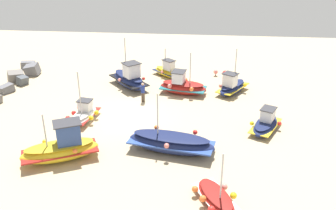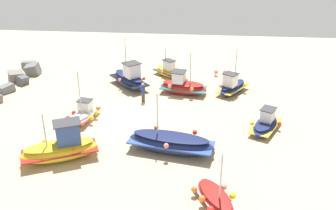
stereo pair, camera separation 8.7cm
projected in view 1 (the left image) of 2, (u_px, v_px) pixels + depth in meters
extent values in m
plane|color=tan|center=(128.00, 115.00, 26.80)|extent=(49.00, 49.00, 0.00)
ellipsoid|color=maroon|center=(216.00, 198.00, 17.93)|extent=(3.21, 2.47, 0.64)
cube|color=white|center=(216.00, 197.00, 17.92)|extent=(3.12, 2.43, 0.11)
ellipsoid|color=maroon|center=(216.00, 194.00, 17.83)|extent=(2.82, 2.16, 0.15)
cylinder|color=#B7B7BC|center=(222.00, 176.00, 16.96)|extent=(0.08, 0.08, 2.48)
sphere|color=red|center=(211.00, 209.00, 16.89)|extent=(0.34, 0.34, 0.34)
sphere|color=yellow|center=(233.00, 196.00, 17.73)|extent=(0.34, 0.34, 0.34)
sphere|color=orange|center=(203.00, 199.00, 17.60)|extent=(0.34, 0.34, 0.34)
sphere|color=#EA7F75|center=(224.00, 187.00, 18.46)|extent=(0.34, 0.34, 0.34)
sphere|color=orange|center=(195.00, 189.00, 18.32)|extent=(0.34, 0.34, 0.34)
ellipsoid|color=navy|center=(129.00, 81.00, 31.68)|extent=(4.32, 4.07, 1.12)
cube|color=black|center=(129.00, 80.00, 31.66)|extent=(4.22, 3.99, 0.11)
ellipsoid|color=#151E45|center=(128.00, 76.00, 31.49)|extent=(3.79, 3.57, 0.20)
cube|color=silver|center=(132.00, 70.00, 30.79)|extent=(1.56, 1.57, 1.16)
cube|color=#333338|center=(131.00, 63.00, 30.53)|extent=(1.81, 1.82, 0.06)
cylinder|color=#B7B7BC|center=(125.00, 56.00, 31.06)|extent=(0.08, 0.08, 3.15)
sphere|color=#EA7F75|center=(131.00, 71.00, 32.72)|extent=(0.28, 0.28, 0.28)
sphere|color=#EA7F75|center=(120.00, 80.00, 31.10)|extent=(0.28, 0.28, 0.28)
sphere|color=red|center=(144.00, 79.00, 31.27)|extent=(0.28, 0.28, 0.28)
ellipsoid|color=maroon|center=(183.00, 88.00, 30.31)|extent=(2.19, 4.09, 1.06)
cube|color=#1E6670|center=(183.00, 88.00, 30.29)|extent=(2.18, 3.94, 0.16)
ellipsoid|color=maroon|center=(183.00, 83.00, 30.14)|extent=(1.89, 3.60, 0.23)
cube|color=silver|center=(179.00, 77.00, 30.02)|extent=(1.23, 1.10, 0.90)
cube|color=#333338|center=(179.00, 71.00, 29.82)|extent=(1.43, 1.27, 0.06)
cylinder|color=#B7B7BC|center=(190.00, 68.00, 29.42)|extent=(0.08, 0.08, 2.60)
sphere|color=orange|center=(191.00, 89.00, 29.18)|extent=(0.34, 0.34, 0.34)
sphere|color=orange|center=(186.00, 80.00, 30.90)|extent=(0.34, 0.34, 0.34)
sphere|color=#EA7F75|center=(170.00, 86.00, 29.61)|extent=(0.34, 0.34, 0.34)
ellipsoid|color=navy|center=(171.00, 143.00, 22.13)|extent=(2.76, 5.57, 1.21)
cube|color=#2D4C9E|center=(171.00, 143.00, 22.10)|extent=(2.73, 5.37, 0.19)
ellipsoid|color=#151E45|center=(171.00, 137.00, 21.93)|extent=(2.38, 4.90, 0.27)
cylinder|color=#B7B7BC|center=(158.00, 114.00, 21.55)|extent=(0.08, 0.08, 2.62)
sphere|color=orange|center=(157.00, 127.00, 23.15)|extent=(0.30, 0.30, 0.30)
sphere|color=#EA7F75|center=(167.00, 146.00, 21.08)|extent=(0.30, 0.30, 0.30)
sphere|color=red|center=(195.00, 132.00, 22.51)|extent=(0.30, 0.30, 0.30)
ellipsoid|color=white|center=(84.00, 116.00, 25.95)|extent=(3.27, 1.78, 0.73)
cube|color=maroon|center=(84.00, 116.00, 25.94)|extent=(3.15, 1.78, 0.13)
ellipsoid|color=beige|center=(84.00, 113.00, 25.84)|extent=(2.87, 1.54, 0.17)
cube|color=white|center=(85.00, 105.00, 25.96)|extent=(0.84, 0.94, 0.72)
cube|color=#333338|center=(85.00, 100.00, 25.80)|extent=(0.98, 1.09, 0.06)
cylinder|color=#B7B7BC|center=(80.00, 93.00, 24.94)|extent=(0.08, 0.08, 3.10)
sphere|color=red|center=(68.00, 118.00, 25.29)|extent=(0.33, 0.33, 0.33)
sphere|color=yellow|center=(91.00, 118.00, 25.32)|extent=(0.33, 0.33, 0.33)
sphere|color=red|center=(74.00, 113.00, 26.06)|extent=(0.33, 0.33, 0.33)
sphere|color=yellow|center=(96.00, 113.00, 26.08)|extent=(0.33, 0.33, 0.33)
sphere|color=red|center=(79.00, 107.00, 26.81)|extent=(0.33, 0.33, 0.33)
ellipsoid|color=gold|center=(60.00, 152.00, 21.35)|extent=(3.47, 4.77, 1.11)
cube|color=maroon|center=(60.00, 151.00, 21.33)|extent=(3.41, 4.61, 0.17)
ellipsoid|color=gold|center=(59.00, 145.00, 21.17)|extent=(3.02, 4.18, 0.24)
cube|color=#2D4784|center=(68.00, 133.00, 21.05)|extent=(1.49, 1.64, 1.26)
cube|color=#333338|center=(67.00, 123.00, 20.77)|extent=(1.73, 1.90, 0.06)
cylinder|color=#B7B7BC|center=(45.00, 131.00, 20.51)|extent=(0.08, 0.08, 2.03)
sphere|color=yellow|center=(45.00, 142.00, 21.80)|extent=(0.27, 0.27, 0.27)
sphere|color=orange|center=(75.00, 151.00, 20.60)|extent=(0.27, 0.27, 0.27)
ellipsoid|color=navy|center=(265.00, 126.00, 24.61)|extent=(3.45, 2.60, 0.70)
cube|color=gold|center=(265.00, 126.00, 24.60)|extent=(3.35, 2.58, 0.10)
ellipsoid|color=#151E45|center=(266.00, 122.00, 24.50)|extent=(3.02, 2.28, 0.14)
cube|color=silver|center=(268.00, 115.00, 24.51)|extent=(1.19, 1.11, 0.82)
cube|color=#333338|center=(269.00, 109.00, 24.32)|extent=(1.38, 1.29, 0.06)
sphere|color=yellow|center=(252.00, 123.00, 24.45)|extent=(0.28, 0.28, 0.28)
sphere|color=red|center=(279.00, 123.00, 24.61)|extent=(0.28, 0.28, 0.28)
ellipsoid|color=navy|center=(232.00, 88.00, 30.56)|extent=(3.66, 3.02, 0.84)
cube|color=gold|center=(233.00, 88.00, 30.54)|extent=(3.56, 2.97, 0.12)
ellipsoid|color=#151E45|center=(233.00, 84.00, 30.42)|extent=(3.21, 2.64, 0.17)
cube|color=white|center=(230.00, 80.00, 29.80)|extent=(1.23, 1.27, 1.01)
cube|color=#333338|center=(230.00, 74.00, 29.57)|extent=(1.43, 1.47, 0.06)
cylinder|color=#B7B7BC|center=(236.00, 66.00, 29.93)|extent=(0.08, 0.08, 2.93)
sphere|color=yellow|center=(245.00, 85.00, 30.42)|extent=(0.33, 0.33, 0.33)
sphere|color=#EA7F75|center=(221.00, 86.00, 30.48)|extent=(0.33, 0.33, 0.33)
ellipsoid|color=gold|center=(167.00, 73.00, 34.11)|extent=(2.97, 3.11, 0.75)
cube|color=navy|center=(167.00, 72.00, 34.10)|extent=(2.90, 3.03, 0.10)
ellipsoid|color=gold|center=(167.00, 70.00, 33.99)|extent=(2.59, 2.72, 0.15)
cube|color=white|center=(169.00, 65.00, 33.66)|extent=(1.16, 1.18, 0.87)
cube|color=#333338|center=(169.00, 60.00, 33.46)|extent=(1.35, 1.37, 0.06)
cylinder|color=#B7B7BC|center=(165.00, 59.00, 33.77)|extent=(0.08, 0.08, 1.90)
sphere|color=#EA7F75|center=(168.00, 66.00, 34.90)|extent=(0.27, 0.27, 0.27)
sphere|color=#EA7F75|center=(162.00, 72.00, 33.60)|extent=(0.27, 0.27, 0.27)
sphere|color=orange|center=(178.00, 71.00, 33.96)|extent=(0.27, 0.27, 0.27)
cylinder|color=brown|center=(142.00, 97.00, 28.81)|extent=(0.14, 0.14, 0.82)
cylinder|color=brown|center=(144.00, 98.00, 28.75)|extent=(0.14, 0.14, 0.82)
cylinder|color=navy|center=(143.00, 89.00, 28.48)|extent=(0.32, 0.32, 0.59)
sphere|color=tan|center=(143.00, 84.00, 28.31)|extent=(0.22, 0.22, 0.22)
cube|color=slate|center=(6.00, 89.00, 30.61)|extent=(1.43, 1.33, 0.79)
cube|color=#4C5156|center=(22.00, 81.00, 32.19)|extent=(1.04, 1.12, 0.94)
cube|color=slate|center=(16.00, 77.00, 32.73)|extent=(1.61, 1.74, 1.23)
cube|color=slate|center=(32.00, 70.00, 34.43)|extent=(1.29, 1.43, 1.29)
cube|color=slate|center=(28.00, 65.00, 36.11)|extent=(1.27, 1.53, 0.82)
cylinder|color=#3F3F42|center=(216.00, 75.00, 34.32)|extent=(0.08, 0.08, 0.20)
sphere|color=#EA7F75|center=(216.00, 72.00, 34.19)|extent=(0.41, 0.41, 0.41)
cylinder|color=#3F3F42|center=(225.00, 77.00, 33.90)|extent=(0.08, 0.08, 0.15)
sphere|color=red|center=(225.00, 73.00, 33.75)|extent=(0.54, 0.54, 0.54)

